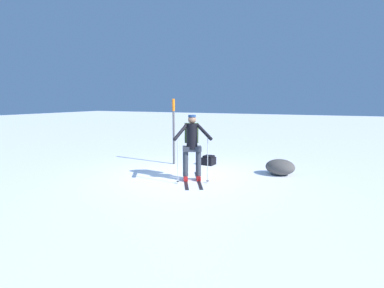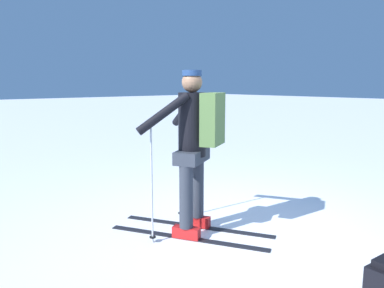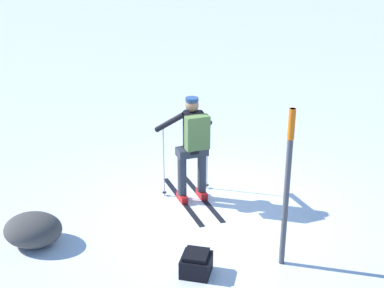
% 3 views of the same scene
% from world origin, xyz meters
% --- Properties ---
extents(ground_plane, '(80.00, 80.00, 0.00)m').
position_xyz_m(ground_plane, '(0.00, 0.00, 0.00)').
color(ground_plane, white).
extents(skier, '(1.29, 1.82, 1.82)m').
position_xyz_m(skier, '(-0.40, 0.32, 1.05)').
color(skier, black).
rests_on(skier, ground_plane).
extents(dropped_backpack, '(0.42, 0.43, 0.32)m').
position_xyz_m(dropped_backpack, '(-0.07, -1.74, 0.15)').
color(dropped_backpack, black).
rests_on(dropped_backpack, ground_plane).
extents(trail_marker, '(0.09, 0.09, 2.26)m').
position_xyz_m(trail_marker, '(1.07, -1.34, 1.31)').
color(trail_marker, '#4C4C51').
rests_on(trail_marker, ground_plane).
extents(rock_boulder, '(0.85, 0.73, 0.47)m').
position_xyz_m(rock_boulder, '(-2.53, -1.34, 0.24)').
color(rock_boulder, '#474442').
rests_on(rock_boulder, ground_plane).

